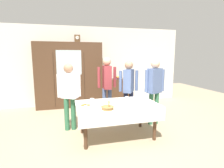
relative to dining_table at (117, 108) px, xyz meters
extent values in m
plane|color=tan|center=(0.00, 0.24, -0.63)|extent=(12.00, 12.00, 0.00)
cube|color=silver|center=(0.00, 2.89, 0.72)|extent=(6.40, 0.10, 2.70)
cylinder|color=#4C3321|center=(-0.70, -0.32, -0.28)|extent=(0.07, 0.07, 0.69)
cylinder|color=#4C3321|center=(0.70, -0.32, -0.28)|extent=(0.07, 0.07, 0.69)
cylinder|color=#4C3321|center=(-0.70, 0.39, -0.28)|extent=(0.07, 0.07, 0.69)
cylinder|color=#4C3321|center=(0.70, 0.39, -0.28)|extent=(0.07, 0.07, 0.69)
cube|color=white|center=(0.00, 0.04, 0.08)|extent=(1.68, 1.00, 0.03)
cube|color=white|center=(0.00, -0.46, -0.05)|extent=(1.68, 0.01, 0.24)
cube|color=#4C3321|center=(-0.90, 2.59, 0.44)|extent=(2.15, 0.45, 2.14)
cube|color=silver|center=(-0.90, 2.36, 0.87)|extent=(0.77, 0.01, 0.77)
cube|color=black|center=(-1.37, 2.36, 0.34)|extent=(0.01, 0.01, 1.71)
cube|color=black|center=(-0.43, 2.36, 0.34)|extent=(0.01, 0.01, 1.71)
cube|color=brown|center=(-0.61, 2.59, 1.63)|extent=(0.18, 0.10, 0.24)
cylinder|color=white|center=(-0.61, 2.54, 1.66)|extent=(0.11, 0.01, 0.11)
cube|color=black|center=(-0.61, 2.53, 1.68)|extent=(0.00, 0.00, 0.04)
cube|color=black|center=(-0.59, 2.53, 1.66)|extent=(0.05, 0.00, 0.00)
cube|color=#4C3321|center=(0.80, 2.64, -0.18)|extent=(0.94, 0.35, 0.89)
cube|color=#664C7A|center=(0.80, 2.64, 0.28)|extent=(0.13, 0.18, 0.03)
cube|color=#99332D|center=(0.80, 2.64, 0.30)|extent=(0.12, 0.22, 0.02)
cube|color=#B29333|center=(0.80, 2.64, 0.33)|extent=(0.14, 0.19, 0.03)
cylinder|color=white|center=(-0.40, -0.10, 0.10)|extent=(0.13, 0.13, 0.01)
cylinder|color=white|center=(-0.40, -0.10, 0.13)|extent=(0.08, 0.08, 0.05)
torus|color=white|center=(-0.36, -0.10, 0.13)|extent=(0.04, 0.01, 0.04)
cylinder|color=#47230F|center=(-0.40, -0.10, 0.15)|extent=(0.06, 0.06, 0.01)
cylinder|color=white|center=(0.09, 0.03, 0.10)|extent=(0.13, 0.13, 0.01)
cylinder|color=white|center=(0.09, 0.03, 0.13)|extent=(0.08, 0.08, 0.05)
torus|color=white|center=(0.13, 0.03, 0.13)|extent=(0.04, 0.01, 0.04)
cylinder|color=#47230F|center=(0.09, 0.03, 0.15)|extent=(0.06, 0.06, 0.01)
cylinder|color=white|center=(0.31, 0.32, 0.10)|extent=(0.13, 0.13, 0.01)
cylinder|color=white|center=(0.31, 0.32, 0.13)|extent=(0.08, 0.08, 0.05)
torus|color=white|center=(0.35, 0.32, 0.13)|extent=(0.04, 0.01, 0.04)
cylinder|color=#47230F|center=(0.31, 0.32, 0.15)|extent=(0.06, 0.06, 0.01)
cylinder|color=silver|center=(0.67, -0.18, 0.10)|extent=(0.13, 0.13, 0.01)
cylinder|color=silver|center=(0.67, -0.18, 0.13)|extent=(0.08, 0.08, 0.05)
torus|color=silver|center=(0.71, -0.18, 0.13)|extent=(0.04, 0.01, 0.04)
cylinder|color=white|center=(-0.48, 0.36, 0.10)|extent=(0.13, 0.13, 0.01)
cylinder|color=white|center=(-0.48, 0.36, 0.13)|extent=(0.08, 0.08, 0.05)
torus|color=white|center=(-0.44, 0.36, 0.13)|extent=(0.04, 0.01, 0.04)
cylinder|color=#9E7542|center=(-0.28, -0.32, 0.12)|extent=(0.22, 0.22, 0.05)
torus|color=#9E7542|center=(-0.28, -0.32, 0.15)|extent=(0.24, 0.24, 0.02)
cylinder|color=tan|center=(-0.26, -0.33, 0.20)|extent=(0.03, 0.04, 0.12)
cylinder|color=tan|center=(-0.25, -0.32, 0.20)|extent=(0.04, 0.02, 0.12)
cylinder|color=tan|center=(-0.26, -0.30, 0.20)|extent=(0.02, 0.02, 0.12)
cylinder|color=white|center=(-0.66, -0.02, 0.10)|extent=(0.28, 0.28, 0.01)
ellipsoid|color=#BC7F3D|center=(-0.60, -0.02, 0.13)|extent=(0.07, 0.05, 0.04)
ellipsoid|color=#BC7F3D|center=(-0.66, 0.04, 0.13)|extent=(0.07, 0.05, 0.04)
ellipsoid|color=#BC7F3D|center=(-0.72, -0.01, 0.13)|extent=(0.07, 0.05, 0.04)
cube|color=silver|center=(0.45, 0.17, 0.10)|extent=(0.10, 0.01, 0.00)
ellipsoid|color=silver|center=(0.51, 0.17, 0.10)|extent=(0.03, 0.02, 0.01)
cube|color=silver|center=(0.64, 0.18, 0.10)|extent=(0.10, 0.01, 0.00)
ellipsoid|color=silver|center=(0.70, 0.18, 0.10)|extent=(0.03, 0.02, 0.01)
cylinder|color=slate|center=(-0.01, 1.21, -0.21)|extent=(0.11, 0.11, 0.83)
cylinder|color=slate|center=(0.14, 1.21, -0.21)|extent=(0.11, 0.11, 0.83)
cube|color=#933338|center=(0.06, 1.21, 0.51)|extent=(0.22, 0.37, 0.62)
sphere|color=tan|center=(0.06, 1.21, 0.93)|extent=(0.22, 0.22, 0.22)
cylinder|color=#933338|center=(-0.16, 1.21, 0.51)|extent=(0.08, 0.08, 0.56)
cylinder|color=#933338|center=(0.28, 1.21, 0.51)|extent=(0.08, 0.08, 0.56)
cylinder|color=#191E38|center=(0.47, 0.82, -0.24)|extent=(0.11, 0.11, 0.78)
cylinder|color=#191E38|center=(0.62, 0.82, -0.24)|extent=(0.11, 0.11, 0.78)
cube|color=slate|center=(0.54, 0.82, 0.45)|extent=(0.37, 0.41, 0.59)
sphere|color=tan|center=(0.54, 0.82, 0.85)|extent=(0.21, 0.21, 0.21)
cylinder|color=slate|center=(0.32, 0.82, 0.45)|extent=(0.08, 0.08, 0.53)
cylinder|color=slate|center=(0.76, 0.82, 0.45)|extent=(0.08, 0.08, 0.53)
cylinder|color=#33704C|center=(-1.02, 0.64, -0.25)|extent=(0.11, 0.11, 0.76)
cylinder|color=#33704C|center=(-0.87, 0.64, -0.25)|extent=(0.11, 0.11, 0.76)
cube|color=silver|center=(-0.95, 0.64, 0.42)|extent=(0.41, 0.36, 0.57)
sphere|color=tan|center=(-0.95, 0.64, 0.81)|extent=(0.21, 0.21, 0.21)
cylinder|color=silver|center=(-1.17, 0.64, 0.42)|extent=(0.08, 0.08, 0.51)
cylinder|color=silver|center=(-0.73, 0.64, 0.42)|extent=(0.08, 0.08, 0.51)
cylinder|color=#33704C|center=(1.02, 0.48, -0.22)|extent=(0.11, 0.11, 0.80)
cylinder|color=#33704C|center=(1.17, 0.48, -0.22)|extent=(0.11, 0.11, 0.80)
cube|color=slate|center=(1.09, 0.48, 0.48)|extent=(0.41, 0.32, 0.60)
sphere|color=#DBB293|center=(1.09, 0.48, 0.89)|extent=(0.22, 0.22, 0.22)
cylinder|color=slate|center=(0.87, 0.48, 0.48)|extent=(0.08, 0.08, 0.54)
cylinder|color=slate|center=(1.31, 0.48, 0.48)|extent=(0.08, 0.08, 0.54)
camera|label=1|loc=(-1.00, -3.38, 1.08)|focal=28.20mm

